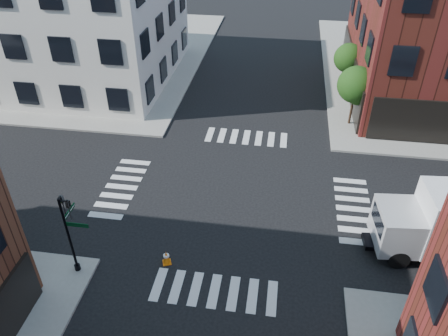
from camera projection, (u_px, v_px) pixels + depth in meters
ground at (234, 198)px, 26.09m from camera, size 120.00×120.00×0.00m
sidewalk_nw at (61, 52)px, 45.53m from camera, size 30.00×30.00×0.15m
building_nw at (43, 14)px, 38.12m from camera, size 22.00×16.00×11.00m
tree_near at (357, 87)px, 31.38m from camera, size 2.69×2.69×4.49m
tree_far at (349, 60)px, 36.39m from camera, size 2.43×2.43×4.07m
signal_pole at (69, 227)px, 19.87m from camera, size 1.29×1.24×4.60m
traffic_cone at (166, 257)px, 21.67m from camera, size 0.55×0.55×0.77m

